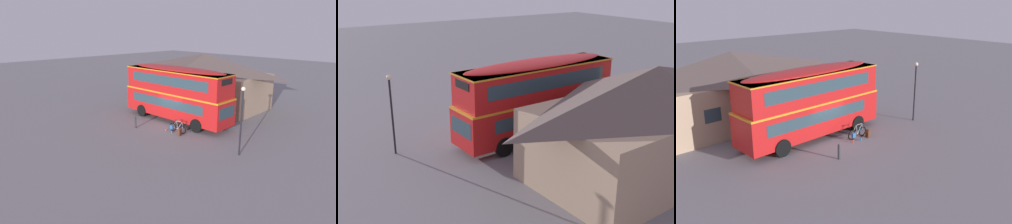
# 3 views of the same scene
# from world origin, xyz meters

# --- Properties ---
(ground_plane) EXTENTS (120.00, 120.00, 0.00)m
(ground_plane) POSITION_xyz_m (0.00, 0.00, 0.00)
(ground_plane) COLOR slate
(double_decker_bus) EXTENTS (10.52, 2.93, 4.79)m
(double_decker_bus) POSITION_xyz_m (-0.53, 1.01, 2.64)
(double_decker_bus) COLOR black
(double_decker_bus) RESTS_ON ground
(touring_bicycle) EXTENTS (1.72, 0.50, 1.00)m
(touring_bicycle) POSITION_xyz_m (1.64, -1.16, 0.37)
(touring_bicycle) COLOR black
(touring_bicycle) RESTS_ON ground
(backpack_on_ground) EXTENTS (0.27, 0.29, 0.58)m
(backpack_on_ground) POSITION_xyz_m (2.32, -1.53, 0.30)
(backpack_on_ground) COLOR #592D19
(backpack_on_ground) RESTS_ON ground
(water_bottle_red_squeeze) EXTENTS (0.07, 0.07, 0.25)m
(water_bottle_red_squeeze) POSITION_xyz_m (0.85, -1.61, 0.12)
(water_bottle_red_squeeze) COLOR #D84C33
(water_bottle_red_squeeze) RESTS_ON ground
(water_bottle_blue_sports) EXTENTS (0.08, 0.08, 0.22)m
(water_bottle_blue_sports) POSITION_xyz_m (1.54, -1.64, 0.10)
(water_bottle_blue_sports) COLOR #338CBF
(water_bottle_blue_sports) RESTS_ON ground
(pub_building) EXTENTS (13.28, 7.17, 5.37)m
(pub_building) POSITION_xyz_m (-2.84, 7.53, 2.74)
(pub_building) COLOR tan
(pub_building) RESTS_ON ground
(street_lamp) EXTENTS (0.28, 0.28, 4.52)m
(street_lamp) POSITION_xyz_m (7.52, -1.37, 2.80)
(street_lamp) COLOR black
(street_lamp) RESTS_ON ground
(kerb_bollard) EXTENTS (0.16, 0.16, 0.97)m
(kerb_bollard) POSITION_xyz_m (-1.47, -2.86, 0.50)
(kerb_bollard) COLOR #333338
(kerb_bollard) RESTS_ON ground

